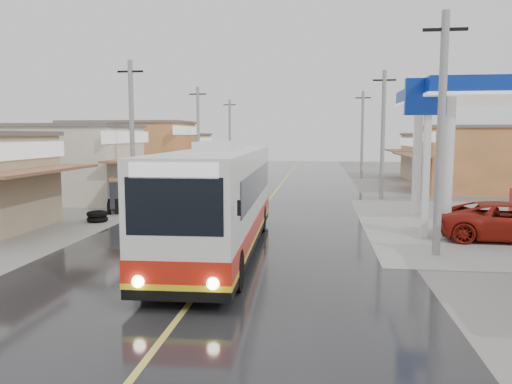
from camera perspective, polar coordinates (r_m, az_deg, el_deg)
ground at (r=17.81m, az=-2.85°, el=-6.59°), size 120.00×120.00×0.00m
road at (r=32.47m, az=1.74°, el=-0.58°), size 12.00×90.00×0.02m
centre_line at (r=32.47m, az=1.74°, el=-0.56°), size 0.15×90.00×0.01m
shopfronts_left at (r=38.77m, az=-17.32°, el=0.27°), size 11.00×44.00×5.20m
utility_poles_left at (r=34.80m, az=-9.65°, el=-0.21°), size 1.60×50.00×8.00m
utility_poles_right at (r=32.57m, az=14.10°, el=-0.78°), size 1.60×36.00×8.00m
coach_bus at (r=17.08m, az=-4.16°, el=-0.90°), size 3.09×12.27×3.81m
second_bus at (r=37.10m, az=-4.93°, el=2.73°), size 3.21×9.03×2.93m
jeepney at (r=21.41m, az=27.02°, el=-3.04°), size 5.52×2.84×1.49m
cyclist at (r=30.28m, az=-8.53°, el=0.08°), size 1.17×1.99×2.03m
tricycle_near at (r=27.13m, az=-14.96°, el=-0.08°), size 2.28×2.54×1.78m
tricycle_far at (r=31.10m, az=-16.15°, el=0.41°), size 1.49×2.09×1.50m
tyre_stack at (r=24.46m, az=-17.68°, el=-2.69°), size 0.97×0.97×0.50m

